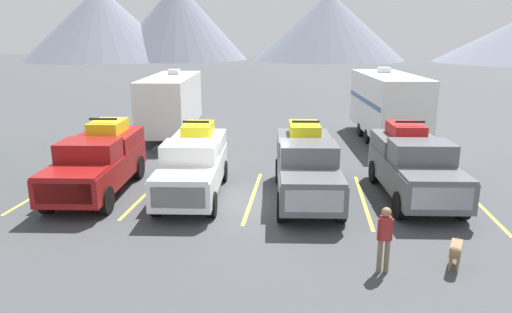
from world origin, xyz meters
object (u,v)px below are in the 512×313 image
person_a (385,235)px  camper_trailer_a (172,102)px  pickup_truck_b (194,164)px  dog (456,250)px  pickup_truck_a (98,160)px  pickup_truck_d (414,164)px  camper_trailer_b (387,103)px  pickup_truck_c (306,165)px

person_a → camper_trailer_a: bearing=122.3°
pickup_truck_b → dog: bearing=-31.9°
pickup_truck_a → pickup_truck_d: (11.22, 0.66, 0.00)m
camper_trailer_b → dog: size_ratio=9.46×
camper_trailer_b → dog: camper_trailer_b is taller
pickup_truck_c → pickup_truck_b: bearing=-178.4°
pickup_truck_a → person_a: pickup_truck_a is taller
pickup_truck_b → dog: 9.05m
pickup_truck_a → pickup_truck_c: pickup_truck_c is taller
pickup_truck_d → dog: 5.41m
camper_trailer_a → camper_trailer_b: (11.93, 0.03, 0.10)m
pickup_truck_c → pickup_truck_d: size_ratio=1.06×
pickup_truck_b → pickup_truck_a: bearing=-178.8°
person_a → pickup_truck_c: bearing=109.9°
person_a → pickup_truck_b: bearing=139.0°
camper_trailer_b → dog: bearing=-92.3°
camper_trailer_a → person_a: 17.93m
pickup_truck_c → camper_trailer_a: (-7.66, 9.91, 0.72)m
pickup_truck_b → pickup_truck_c: size_ratio=0.95×
camper_trailer_a → pickup_truck_d: bearing=-39.6°
camper_trailer_a → dog: bearing=-52.5°
pickup_truck_c → person_a: (1.90, -5.23, -0.25)m
pickup_truck_a → pickup_truck_b: (3.50, 0.07, -0.04)m
pickup_truck_d → person_a: 6.00m
pickup_truck_a → camper_trailer_a: size_ratio=0.63×
camper_trailer_b → pickup_truck_a: bearing=-139.3°
pickup_truck_a → pickup_truck_d: size_ratio=1.04×
pickup_truck_c → person_a: 5.57m
pickup_truck_c → dog: 6.15m
pickup_truck_a → dog: 12.13m
pickup_truck_c → camper_trailer_a: size_ratio=0.65×
person_a → dog: 1.87m
pickup_truck_a → camper_trailer_b: camper_trailer_b is taller
pickup_truck_a → pickup_truck_c: 7.49m
pickup_truck_d → dog: pickup_truck_d is taller
pickup_truck_c → camper_trailer_b: 10.84m
pickup_truck_d → camper_trailer_a: (-11.39, 9.43, 0.73)m
camper_trailer_a → camper_trailer_b: camper_trailer_b is taller
camper_trailer_a → dog: camper_trailer_a is taller
pickup_truck_b → camper_trailer_a: (-3.67, 10.02, 0.77)m
camper_trailer_a → person_a: bearing=-57.7°
pickup_truck_d → pickup_truck_a: bearing=-176.6°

